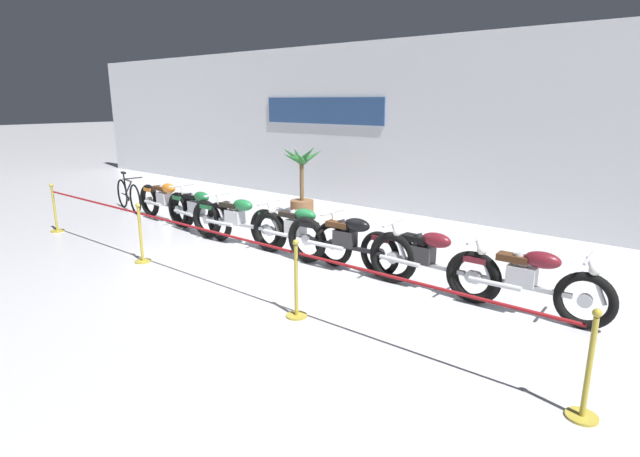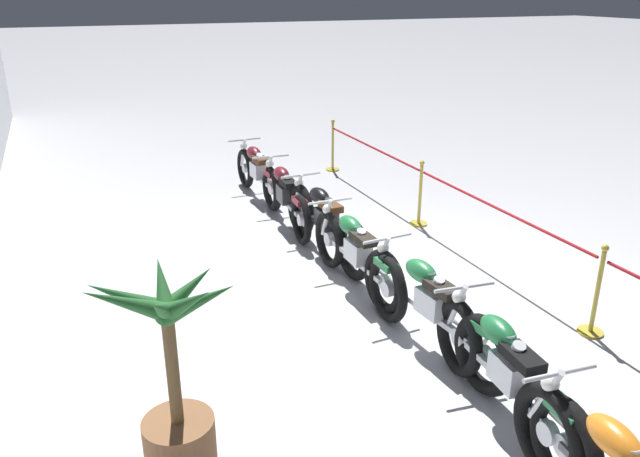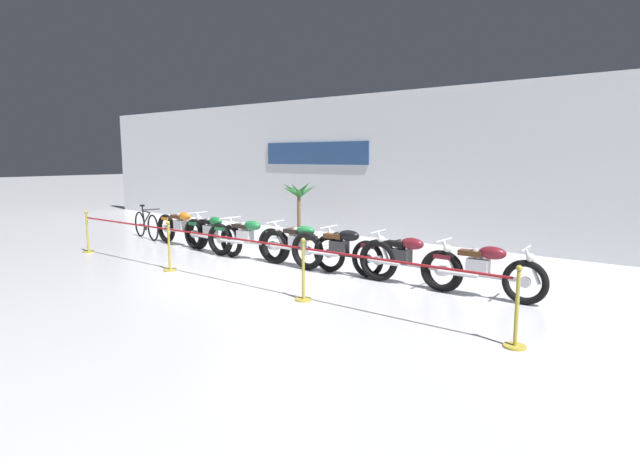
% 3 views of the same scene
% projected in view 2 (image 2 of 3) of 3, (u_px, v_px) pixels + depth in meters
% --- Properties ---
extents(ground_plane, '(120.00, 120.00, 0.00)m').
position_uv_depth(ground_plane, '(399.00, 285.00, 7.96)').
color(ground_plane, silver).
extents(motorcycle_green_1, '(2.38, 0.62, 0.97)m').
position_uv_depth(motorcycle_green_1, '(505.00, 375.00, 5.30)').
color(motorcycle_green_1, black).
rests_on(motorcycle_green_1, ground).
extents(motorcycle_green_2, '(2.48, 0.62, 0.97)m').
position_uv_depth(motorcycle_green_2, '(429.00, 307.00, 6.43)').
color(motorcycle_green_2, black).
rests_on(motorcycle_green_2, ground).
extents(motorcycle_green_3, '(2.39, 0.62, 0.97)m').
position_uv_depth(motorcycle_green_3, '(356.00, 255.00, 7.66)').
color(motorcycle_green_3, black).
rests_on(motorcycle_green_3, ground).
extents(motorcycle_black_4, '(2.51, 0.62, 0.98)m').
position_uv_depth(motorcycle_black_4, '(325.00, 223.00, 8.70)').
color(motorcycle_black_4, black).
rests_on(motorcycle_black_4, ground).
extents(motorcycle_maroon_5, '(2.38, 0.62, 0.95)m').
position_uv_depth(motorcycle_maroon_5, '(285.00, 196.00, 9.82)').
color(motorcycle_maroon_5, black).
rests_on(motorcycle_maroon_5, ground).
extents(motorcycle_maroon_6, '(2.18, 0.62, 0.95)m').
position_uv_depth(motorcycle_maroon_6, '(258.00, 173.00, 11.09)').
color(motorcycle_maroon_6, black).
rests_on(motorcycle_maroon_6, ground).
extents(potted_palm_left_of_row, '(0.85, 1.11, 1.72)m').
position_uv_depth(potted_palm_left_of_row, '(173.00, 381.00, 4.75)').
color(potted_palm_left_of_row, brown).
rests_on(potted_palm_left_of_row, ground).
extents(stanchion_far_left, '(10.48, 0.28, 1.05)m').
position_uv_depth(stanchion_far_left, '(570.00, 256.00, 6.99)').
color(stanchion_far_left, gold).
rests_on(stanchion_far_left, ground).
extents(stanchion_mid_left, '(0.28, 0.28, 1.05)m').
position_uv_depth(stanchion_mid_left, '(595.00, 304.00, 6.74)').
color(stanchion_mid_left, gold).
rests_on(stanchion_mid_left, ground).
extents(stanchion_mid_right, '(0.28, 0.28, 1.05)m').
position_uv_depth(stanchion_mid_right, '(420.00, 203.00, 9.87)').
color(stanchion_mid_right, gold).
rests_on(stanchion_mid_right, ground).
extents(stanchion_far_right, '(0.28, 0.28, 1.05)m').
position_uv_depth(stanchion_far_right, '(333.00, 153.00, 12.82)').
color(stanchion_far_right, gold).
rests_on(stanchion_far_right, ground).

